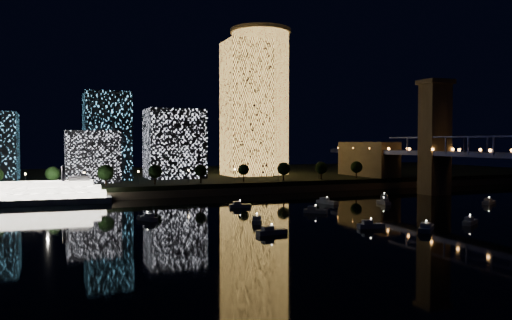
% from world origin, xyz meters
% --- Properties ---
extents(ground, '(520.00, 520.00, 0.00)m').
position_xyz_m(ground, '(0.00, 0.00, 0.00)').
color(ground, black).
rests_on(ground, ground).
extents(far_bank, '(420.00, 160.00, 5.00)m').
position_xyz_m(far_bank, '(0.00, 160.00, 2.50)').
color(far_bank, black).
rests_on(far_bank, ground).
extents(seawall, '(420.00, 6.00, 3.00)m').
position_xyz_m(seawall, '(0.00, 82.00, 1.50)').
color(seawall, '#6B5E4C').
rests_on(seawall, ground).
extents(tower_cylindrical, '(34.00, 34.00, 81.03)m').
position_xyz_m(tower_cylindrical, '(18.70, 137.31, 45.64)').
color(tower_cylindrical, '#E6A749').
rests_on(tower_cylindrical, far_bank).
extents(tower_rectangular, '(22.62, 22.62, 71.97)m').
position_xyz_m(tower_rectangular, '(6.75, 128.69, 40.98)').
color(tower_rectangular, '#E6A749').
rests_on(tower_rectangular, far_bank).
extents(midrise_blocks, '(107.47, 37.22, 41.42)m').
position_xyz_m(midrise_blocks, '(-68.34, 123.82, 22.07)').
color(midrise_blocks, silver).
rests_on(midrise_blocks, far_bank).
extents(riverboat, '(49.11, 13.42, 14.62)m').
position_xyz_m(riverboat, '(-94.05, 75.45, 3.75)').
color(riverboat, silver).
rests_on(riverboat, ground).
extents(motorboats, '(130.47, 71.85, 2.78)m').
position_xyz_m(motorboats, '(-2.78, 12.98, 0.81)').
color(motorboats, silver).
rests_on(motorboats, ground).
extents(esplanade_trees, '(165.79, 6.53, 8.77)m').
position_xyz_m(esplanade_trees, '(-30.61, 88.00, 10.46)').
color(esplanade_trees, black).
rests_on(esplanade_trees, far_bank).
extents(street_lamps, '(132.70, 0.70, 5.65)m').
position_xyz_m(street_lamps, '(-34.00, 94.00, 9.02)').
color(street_lamps, black).
rests_on(street_lamps, far_bank).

